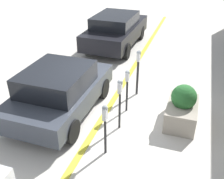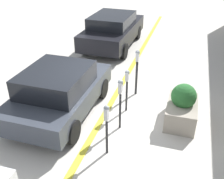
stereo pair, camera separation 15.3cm
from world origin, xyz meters
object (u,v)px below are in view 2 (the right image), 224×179
at_px(parking_meter_fourth, 137,67).
at_px(parking_meter_middle, 127,83).
at_px(planter_box, 182,107).
at_px(parking_meter_nearest, 107,121).
at_px(parked_car_middle, 59,91).
at_px(parking_meter_second, 120,95).
at_px(parked_car_rear, 113,30).

bearing_deg(parking_meter_fourth, parking_meter_middle, 176.84).
bearing_deg(parking_meter_middle, planter_box, -92.71).
height_order(parking_meter_nearest, parked_car_middle, parked_car_middle).
height_order(parking_meter_middle, parked_car_middle, parked_car_middle).
bearing_deg(parking_meter_second, parking_meter_middle, 2.68).
relative_size(parking_meter_nearest, parking_meter_fourth, 0.88).
bearing_deg(planter_box, parking_meter_second, 116.75).
xyz_separation_m(parking_meter_middle, parking_meter_fourth, (1.08, -0.06, 0.07)).
height_order(parking_meter_nearest, parking_meter_middle, parking_meter_nearest).
relative_size(parking_meter_second, planter_box, 1.07).
bearing_deg(parking_meter_middle, parked_car_rear, 20.90).
height_order(parking_meter_nearest, parked_car_rear, parked_car_rear).
distance_m(parking_meter_fourth, parked_car_middle, 2.61).
distance_m(planter_box, parked_car_rear, 6.54).
height_order(parking_meter_second, planter_box, parking_meter_second).
distance_m(planter_box, parked_car_middle, 3.55).
distance_m(parking_meter_second, parked_car_rear, 6.54).
relative_size(parking_meter_nearest, parked_car_middle, 0.36).
relative_size(parking_meter_second, parking_meter_middle, 1.10).
bearing_deg(parking_meter_nearest, parking_meter_fourth, -0.99).
relative_size(parking_meter_fourth, parked_car_middle, 0.41).
xyz_separation_m(parking_meter_second, parking_meter_fourth, (1.96, -0.02, -0.05)).
relative_size(parking_meter_fourth, parked_car_rear, 0.34).
relative_size(parking_meter_nearest, planter_box, 0.98).
bearing_deg(parking_meter_fourth, parking_meter_nearest, 179.01).
relative_size(planter_box, parked_car_middle, 0.36).
relative_size(parking_meter_nearest, parking_meter_middle, 1.01).
bearing_deg(parking_meter_middle, parking_meter_fourth, -3.16).
height_order(parking_meter_nearest, parking_meter_second, parking_meter_second).
distance_m(parking_meter_middle, parked_car_rear, 5.70).
xyz_separation_m(parking_meter_middle, parked_car_middle, (-0.68, 1.85, -0.19)).
bearing_deg(parked_car_middle, parking_meter_second, -95.70).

